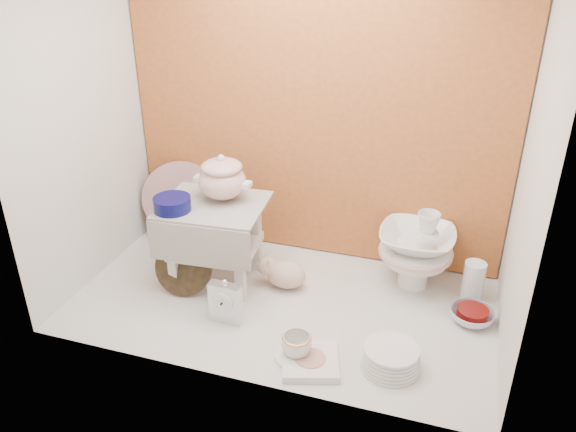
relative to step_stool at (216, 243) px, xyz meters
name	(u,v)px	position (x,y,z in m)	size (l,w,h in m)	color
ground	(282,303)	(0.34, -0.08, -0.20)	(1.80, 1.80, 0.00)	silver
niche_shell	(296,81)	(0.34, 0.10, 0.73)	(1.86, 1.03, 1.53)	#BB642E
step_stool	(216,243)	(0.00, 0.00, 0.00)	(0.45, 0.38, 0.39)	silver
soup_tureen	(222,177)	(0.02, 0.06, 0.30)	(0.25, 0.25, 0.21)	white
cobalt_bowl	(172,204)	(-0.14, -0.11, 0.22)	(0.16, 0.16, 0.06)	#090C4A
floral_platter	(182,200)	(-0.34, 0.34, 0.01)	(0.41, 0.08, 0.41)	silver
blue_white_vase	(175,222)	(-0.35, 0.26, -0.08)	(0.22, 0.22, 0.23)	white
lacquer_tray	(183,267)	(-0.10, -0.13, -0.07)	(0.26, 0.11, 0.24)	black
mantel_clock	(226,301)	(0.16, -0.28, -0.10)	(0.14, 0.05, 0.20)	silver
plush_pig	(286,274)	(0.32, 0.04, -0.13)	(0.23, 0.16, 0.14)	#CDA790
teacup_saucer	(296,356)	(0.51, -0.40, -0.19)	(0.17, 0.17, 0.01)	white
gold_rim_teacup	(297,345)	(0.51, -0.40, -0.14)	(0.11, 0.11, 0.09)	white
lattice_dish	(310,361)	(0.57, -0.43, -0.18)	(0.21, 0.21, 0.03)	white
dinner_plate_stack	(391,358)	(0.86, -0.35, -0.15)	(0.23, 0.23, 0.09)	white
crystal_bowl	(472,316)	(1.14, 0.03, -0.17)	(0.18, 0.18, 0.06)	silver
clear_glass_vase	(473,281)	(1.13, 0.20, -0.10)	(0.09, 0.09, 0.19)	silver
porcelain_tower	(416,249)	(0.87, 0.23, -0.01)	(0.33, 0.33, 0.38)	white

